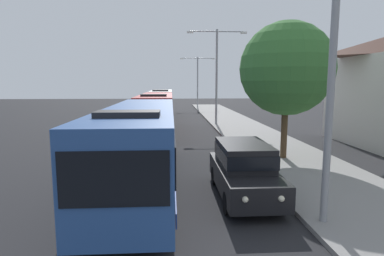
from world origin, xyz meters
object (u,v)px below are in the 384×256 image
(streetlamp_near, at_px, (334,39))
(streetlamp_mid, at_px, (217,67))
(bus_lead, at_px, (141,142))
(bus_middle, at_px, (161,102))
(streetlamp_far, at_px, (198,76))
(roadside_tree, at_px, (287,69))
(white_suv, at_px, (244,168))
(bus_second_in_line, at_px, (156,112))

(streetlamp_near, relative_size, streetlamp_mid, 0.93)
(bus_lead, xyz_separation_m, bus_middle, (-0.00, 27.10, -0.00))
(bus_lead, height_order, streetlamp_mid, streetlamp_mid)
(bus_lead, xyz_separation_m, streetlamp_far, (5.40, 39.50, 3.28))
(bus_lead, bearing_deg, roadside_tree, 27.32)
(streetlamp_mid, distance_m, roadside_tree, 14.21)
(bus_middle, distance_m, streetlamp_near, 31.87)
(white_suv, distance_m, roadside_tree, 7.11)
(bus_lead, bearing_deg, bus_second_in_line, 90.00)
(bus_lead, height_order, streetlamp_near, streetlamp_near)
(white_suv, relative_size, streetlamp_mid, 0.56)
(streetlamp_mid, bearing_deg, bus_second_in_line, -141.56)
(white_suv, bearing_deg, bus_middle, 97.34)
(streetlamp_far, bearing_deg, bus_middle, -113.53)
(bus_middle, bearing_deg, streetlamp_far, 66.47)
(roadside_tree, bearing_deg, bus_middle, 106.45)
(white_suv, relative_size, streetlamp_near, 0.61)
(streetlamp_far, bearing_deg, white_suv, -92.37)
(white_suv, relative_size, roadside_tree, 0.71)
(bus_second_in_line, distance_m, streetlamp_near, 18.65)
(bus_second_in_line, distance_m, white_suv, 15.47)
(streetlamp_near, bearing_deg, streetlamp_far, 90.00)
(roadside_tree, bearing_deg, bus_lead, -152.68)
(bus_lead, bearing_deg, streetlamp_far, 82.22)
(streetlamp_mid, bearing_deg, white_suv, -95.04)
(bus_lead, relative_size, bus_second_in_line, 1.00)
(bus_second_in_line, height_order, streetlamp_near, streetlamp_near)
(streetlamp_near, distance_m, roadside_tree, 7.87)
(bus_second_in_line, relative_size, bus_middle, 1.05)
(bus_lead, height_order, bus_second_in_line, same)
(white_suv, relative_size, streetlamp_far, 0.62)
(bus_lead, relative_size, streetlamp_far, 1.51)
(bus_second_in_line, distance_m, streetlamp_far, 26.85)
(white_suv, height_order, roadside_tree, roadside_tree)
(streetlamp_near, bearing_deg, white_suv, 124.00)
(streetlamp_far, distance_m, roadside_tree, 35.95)
(bus_second_in_line, relative_size, streetlamp_far, 1.52)
(bus_second_in_line, xyz_separation_m, streetlamp_far, (5.40, 26.09, 3.28))
(white_suv, height_order, streetlamp_mid, streetlamp_mid)
(streetlamp_mid, relative_size, roadside_tree, 1.26)
(bus_lead, relative_size, streetlamp_mid, 1.37)
(bus_second_in_line, height_order, bus_middle, same)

